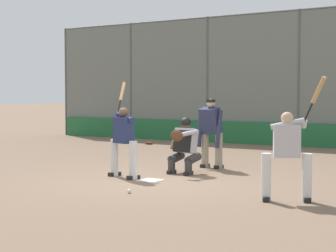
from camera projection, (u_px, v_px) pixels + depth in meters
The scene contains 10 objects.
ground_plane at pixel (151, 181), 11.31m from camera, with size 160.00×160.00×0.00m, color #7A604C.
home_plate_marker at pixel (151, 180), 11.30m from camera, with size 0.43×0.43×0.01m, color white.
backstop_fence at pixel (299, 75), 18.80m from camera, with size 20.83×0.08×4.60m.
padding_wall at pixel (297, 135), 18.83m from camera, with size 20.33×0.18×0.78m, color #236638.
batter_at_plate at pixel (124, 140), 11.67m from camera, with size 0.81×0.81×2.01m.
catcher_behind_plate at pixel (184, 144), 12.29m from camera, with size 0.65×0.75×1.24m.
umpire_home at pixel (211, 131), 13.18m from camera, with size 0.66×0.43×1.63m.
batter_on_deck at pixel (287, 153), 9.04m from camera, with size 1.08×0.58×2.02m.
fielding_glove_on_dirt at pixel (149, 143), 19.62m from camera, with size 0.28×0.21×0.10m.
baseball_loose at pixel (129, 191), 9.84m from camera, with size 0.07×0.07×0.07m, color white.
Camera 1 is at (-6.21, 9.36, 1.72)m, focal length 60.00 mm.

